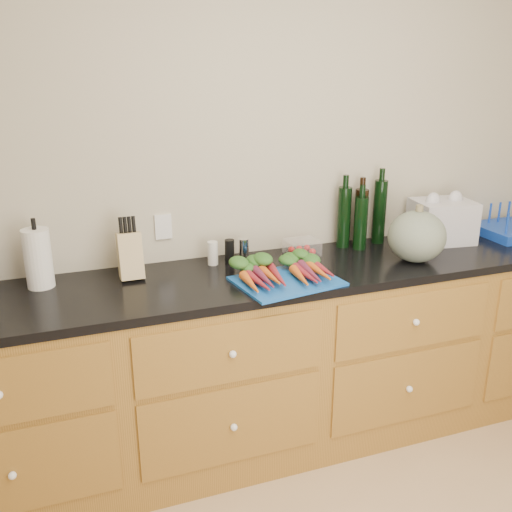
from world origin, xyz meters
name	(u,v)px	position (x,y,z in m)	size (l,w,h in m)	color
wall_back	(277,180)	(0.00, 1.62, 1.30)	(4.10, 0.05, 2.60)	#BDB59D
cabinets	(299,358)	(0.00, 1.30, 0.45)	(3.60, 0.64, 0.90)	brown
countertop	(301,271)	(0.00, 1.30, 0.92)	(3.64, 0.62, 0.04)	black
cutting_board	(287,281)	(-0.14, 1.14, 0.95)	(0.44, 0.33, 0.01)	#1454AF
carrots	(283,271)	(-0.14, 1.19, 0.98)	(0.43, 0.32, 0.06)	orange
squash	(417,236)	(0.56, 1.19, 1.07)	(0.28, 0.28, 0.25)	#586655
paper_towel	(38,258)	(-1.17, 1.46, 1.07)	(0.12, 0.12, 0.26)	white
knife_block	(130,256)	(-0.79, 1.44, 1.04)	(0.10, 0.10, 0.21)	tan
grinder_salt	(213,253)	(-0.39, 1.48, 1.00)	(0.05, 0.05, 0.12)	silver
grinder_pepper	(230,251)	(-0.30, 1.48, 1.00)	(0.05, 0.05, 0.12)	black
canister_chrome	(244,250)	(-0.23, 1.48, 1.00)	(0.05, 0.05, 0.11)	white
tomato_box	(302,247)	(0.08, 1.47, 0.98)	(0.16, 0.13, 0.08)	white
bottles	(362,217)	(0.44, 1.51, 1.10)	(0.28, 0.14, 0.34)	black
grocery_bag	(442,221)	(0.88, 1.42, 1.05)	(0.31, 0.25, 0.23)	silver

